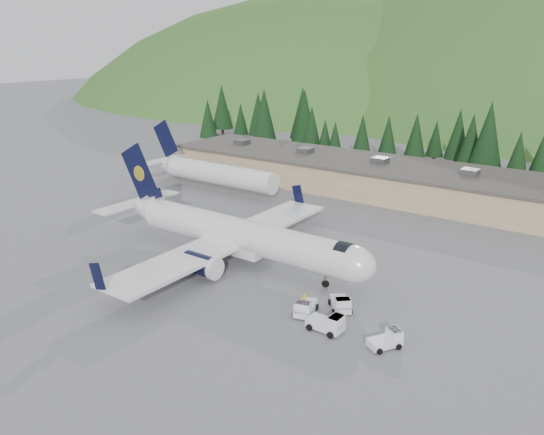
{
  "coord_description": "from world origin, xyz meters",
  "views": [
    {
      "loc": [
        36.1,
        -45.09,
        24.79
      ],
      "look_at": [
        0.0,
        6.0,
        4.0
      ],
      "focal_mm": 35.0,
      "sensor_mm": 36.0,
      "label": 1
    }
  ],
  "objects_px": {
    "baggage_tug_b": "(341,304)",
    "baggage_tug_c": "(387,340)",
    "second_airliner": "(208,172)",
    "terminal_building": "(353,173)",
    "airliner": "(235,235)",
    "ramp_worker": "(304,303)",
    "baggage_tug_a": "(328,324)",
    "baggage_tug_d": "(305,308)"
  },
  "relations": [
    {
      "from": "baggage_tug_b",
      "to": "ramp_worker",
      "type": "height_order",
      "value": "ramp_worker"
    },
    {
      "from": "baggage_tug_a",
      "to": "ramp_worker",
      "type": "distance_m",
      "value": 4.18
    },
    {
      "from": "airliner",
      "to": "second_airliner",
      "type": "bearing_deg",
      "value": 137.68
    },
    {
      "from": "baggage_tug_a",
      "to": "baggage_tug_b",
      "type": "distance_m",
      "value": 4.17
    },
    {
      "from": "terminal_building",
      "to": "baggage_tug_d",
      "type": "relative_size",
      "value": 20.26
    },
    {
      "from": "baggage_tug_b",
      "to": "baggage_tug_c",
      "type": "distance_m",
      "value": 7.12
    },
    {
      "from": "airliner",
      "to": "second_airliner",
      "type": "xyz_separation_m",
      "value": [
        -23.83,
        21.99,
        0.01
      ]
    },
    {
      "from": "baggage_tug_c",
      "to": "baggage_tug_d",
      "type": "height_order",
      "value": "baggage_tug_d"
    },
    {
      "from": "airliner",
      "to": "baggage_tug_c",
      "type": "height_order",
      "value": "airliner"
    },
    {
      "from": "baggage_tug_a",
      "to": "baggage_tug_d",
      "type": "distance_m",
      "value": 3.58
    },
    {
      "from": "second_airliner",
      "to": "baggage_tug_a",
      "type": "bearing_deg",
      "value": -36.13
    },
    {
      "from": "terminal_building",
      "to": "baggage_tug_d",
      "type": "xyz_separation_m",
      "value": [
        17.65,
        -44.49,
        -1.86
      ]
    },
    {
      "from": "baggage_tug_c",
      "to": "ramp_worker",
      "type": "xyz_separation_m",
      "value": [
        -9.09,
        1.2,
        0.27
      ]
    },
    {
      "from": "airliner",
      "to": "ramp_worker",
      "type": "distance_m",
      "value": 14.79
    },
    {
      "from": "baggage_tug_c",
      "to": "terminal_building",
      "type": "bearing_deg",
      "value": 63.32
    },
    {
      "from": "second_airliner",
      "to": "terminal_building",
      "type": "bearing_deg",
      "value": 38.78
    },
    {
      "from": "baggage_tug_a",
      "to": "baggage_tug_d",
      "type": "relative_size",
      "value": 0.96
    },
    {
      "from": "baggage_tug_a",
      "to": "terminal_building",
      "type": "xyz_separation_m",
      "value": [
        -20.96,
        45.84,
        1.84
      ]
    },
    {
      "from": "airliner",
      "to": "baggage_tug_b",
      "type": "bearing_deg",
      "value": -12.77
    },
    {
      "from": "terminal_building",
      "to": "baggage_tug_b",
      "type": "bearing_deg",
      "value": -64.33
    },
    {
      "from": "second_airliner",
      "to": "terminal_building",
      "type": "distance_m",
      "value": 25.55
    },
    {
      "from": "airliner",
      "to": "second_airliner",
      "type": "relative_size",
      "value": 1.36
    },
    {
      "from": "terminal_building",
      "to": "baggage_tug_d",
      "type": "bearing_deg",
      "value": -68.36
    },
    {
      "from": "second_airliner",
      "to": "baggage_tug_b",
      "type": "bearing_deg",
      "value": -32.8
    },
    {
      "from": "airliner",
      "to": "baggage_tug_c",
      "type": "bearing_deg",
      "value": -17.32
    },
    {
      "from": "second_airliner",
      "to": "baggage_tug_c",
      "type": "bearing_deg",
      "value": -32.22
    },
    {
      "from": "baggage_tug_b",
      "to": "baggage_tug_d",
      "type": "distance_m",
      "value": 3.65
    },
    {
      "from": "baggage_tug_c",
      "to": "terminal_building",
      "type": "relative_size",
      "value": 0.04
    },
    {
      "from": "baggage_tug_a",
      "to": "terminal_building",
      "type": "height_order",
      "value": "terminal_building"
    },
    {
      "from": "baggage_tug_a",
      "to": "terminal_building",
      "type": "bearing_deg",
      "value": 116.61
    },
    {
      "from": "ramp_worker",
      "to": "baggage_tug_d",
      "type": "bearing_deg",
      "value": 113.77
    },
    {
      "from": "baggage_tug_b",
      "to": "baggage_tug_d",
      "type": "xyz_separation_m",
      "value": [
        -2.42,
        -2.72,
        0.02
      ]
    },
    {
      "from": "baggage_tug_c",
      "to": "terminal_building",
      "type": "height_order",
      "value": "terminal_building"
    },
    {
      "from": "ramp_worker",
      "to": "airliner",
      "type": "bearing_deg",
      "value": -36.58
    },
    {
      "from": "baggage_tug_a",
      "to": "terminal_building",
      "type": "distance_m",
      "value": 50.44
    },
    {
      "from": "airliner",
      "to": "terminal_building",
      "type": "bearing_deg",
      "value": 96.27
    },
    {
      "from": "ramp_worker",
      "to": "baggage_tug_b",
      "type": "bearing_deg",
      "value": -154.86
    },
    {
      "from": "baggage_tug_b",
      "to": "airliner",
      "type": "bearing_deg",
      "value": -143.43
    },
    {
      "from": "airliner",
      "to": "ramp_worker",
      "type": "xyz_separation_m",
      "value": [
        13.33,
        -5.95,
        -2.36
      ]
    },
    {
      "from": "airliner",
      "to": "terminal_building",
      "type": "height_order",
      "value": "airliner"
    },
    {
      "from": "baggage_tug_d",
      "to": "baggage_tug_a",
      "type": "bearing_deg",
      "value": 51.46
    },
    {
      "from": "baggage_tug_c",
      "to": "baggage_tug_b",
      "type": "bearing_deg",
      "value": 94.69
    }
  ]
}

